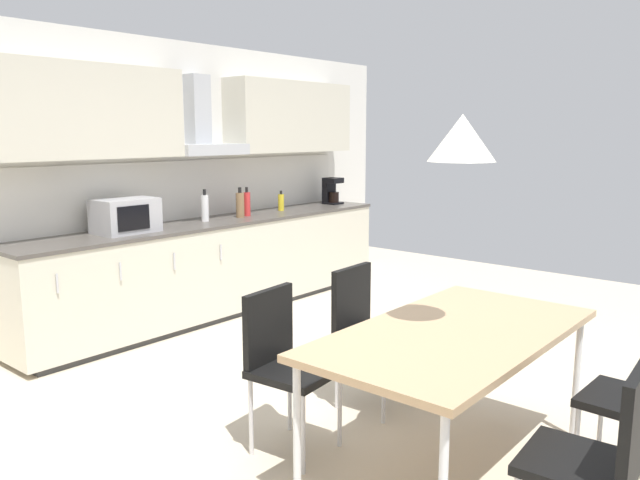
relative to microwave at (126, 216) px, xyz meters
The scene contains 16 objects.
ground_plane 2.81m from the microwave, 90.06° to the right, with size 9.41×8.78×0.02m, color beige.
wall_back 0.44m from the microwave, 90.44° to the left, with size 7.53×0.10×2.52m, color silver.
kitchen_counter 1.13m from the microwave, ahead, with size 4.02×0.66×0.89m.
backsplash_tile 1.03m from the microwave, 17.48° to the left, with size 4.00×0.02×0.55m, color silver.
upper_wall_cabinets 1.28m from the microwave, ahead, with size 4.00×0.40×0.74m.
microwave is the anchor object (origin of this frame).
coffee_maker 2.70m from the microwave, ahead, with size 0.18×0.19×0.30m.
bottle_red 1.35m from the microwave, ahead, with size 0.07×0.07×0.28m.
bottle_white 0.84m from the microwave, ahead, with size 0.07×0.07×0.30m.
bottle_yellow 1.87m from the microwave, ahead, with size 0.06×0.06×0.21m.
bottle_brown 1.23m from the microwave, ahead, with size 0.08×0.08×0.29m.
dining_table 3.10m from the microwave, 93.02° to the right, with size 1.63×0.85×0.74m.
chair_near_left 3.95m from the microwave, 97.66° to the right, with size 0.43×0.43×0.87m.
chair_far_right 2.33m from the microwave, 84.98° to the right, with size 0.42×0.42×0.87m.
chair_far_left 2.38m from the microwave, 103.29° to the right, with size 0.44×0.44×0.87m.
pendant_lamp 3.15m from the microwave, 93.02° to the right, with size 0.32×0.32×0.22m, color silver.
Camera 1 is at (-2.84, -1.86, 1.70)m, focal length 35.00 mm.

